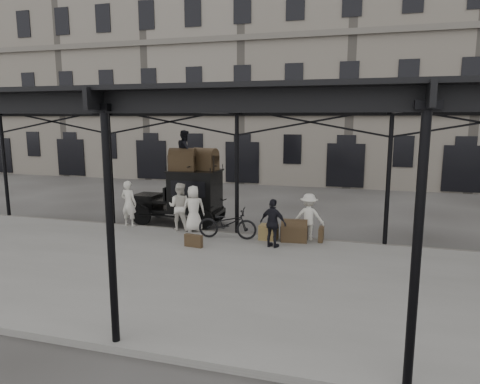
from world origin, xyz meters
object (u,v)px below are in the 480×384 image
Objects in this scene: steamer_trunk_platform at (294,232)px; porter_official at (273,223)px; steamer_trunk_roof_near at (183,161)px; bicycle at (227,223)px; taxi at (188,194)px; porter_left at (129,203)px.

porter_official is at bearing -128.84° from steamer_trunk_platform.
steamer_trunk_roof_near is (-4.07, 2.36, 1.62)m from porter_official.
porter_official is at bearing -39.57° from steamer_trunk_roof_near.
bicycle is (-1.69, 0.56, -0.25)m from porter_official.
steamer_trunk_platform is at bearing -105.26° from porter_official.
bicycle is at bearing -178.95° from steamer_trunk_platform.
taxi is 1.82× the size of bicycle.
steamer_trunk_platform is at bearing -177.19° from porter_left.
porter_left is 0.87× the size of bicycle.
steamer_trunk_platform is (2.23, 0.29, -0.21)m from bicycle.
porter_official is at bearing -33.20° from taxi.
steamer_trunk_roof_near is 1.17× the size of steamer_trunk_platform.
steamer_trunk_platform is at bearing -27.54° from steamer_trunk_roof_near.
taxi is 2.11× the size of porter_left.
taxi is at bearing 152.42° from steamer_trunk_platform.
porter_left reaches higher than steamer_trunk_platform.
bicycle reaches higher than steamer_trunk_platform.
taxi is 2.31m from porter_left.
taxi is 2.36× the size of porter_official.
porter_left is 6.34m from steamer_trunk_platform.
taxi is 3.12m from bicycle.
steamer_trunk_platform is at bearing -21.18° from taxi.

